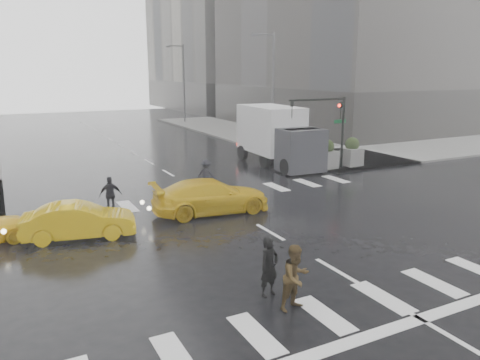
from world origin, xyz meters
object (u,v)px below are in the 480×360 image
traffic_signal_pole (330,119)px  box_truck (278,135)px  pedestrian_brown (296,277)px  taxi_mid (79,221)px

traffic_signal_pole → box_truck: bearing=121.2°
pedestrian_brown → box_truck: size_ratio=0.25×
box_truck → taxi_mid: bearing=-145.7°
traffic_signal_pole → pedestrian_brown: (-11.49, -13.40, -2.34)m
pedestrian_brown → taxi_mid: (-4.12, 8.10, -0.21)m
pedestrian_brown → taxi_mid: 9.09m
pedestrian_brown → box_truck: 19.07m
taxi_mid → box_truck: bearing=-47.1°
taxi_mid → box_truck: (13.80, 8.28, 1.36)m
traffic_signal_pole → box_truck: size_ratio=0.63×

